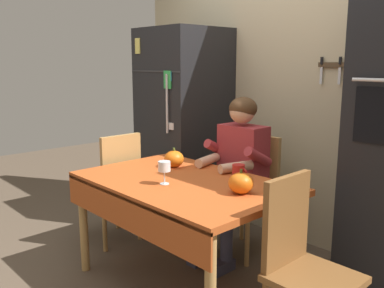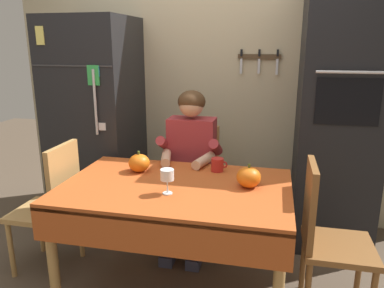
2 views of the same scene
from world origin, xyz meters
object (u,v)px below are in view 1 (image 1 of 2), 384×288
at_px(dining_table, 180,193).
at_px(pumpkin_large, 174,159).
at_px(refrigerator, 184,126).
at_px(seated_person, 237,165).
at_px(chair_left_side, 115,183).
at_px(chair_right_side, 301,259).
at_px(wine_glass, 164,167).
at_px(pumpkin_medium, 241,183).
at_px(coffee_mug, 239,171).
at_px(chair_behind_person, 252,188).

distance_m(dining_table, pumpkin_large, 0.40).
bearing_deg(refrigerator, seated_person, -17.12).
xyz_separation_m(dining_table, chair_left_side, (-0.90, 0.07, -0.14)).
bearing_deg(chair_right_side, wine_glass, -170.38).
bearing_deg(pumpkin_medium, coffee_mug, 132.94).
xyz_separation_m(refrigerator, coffee_mug, (1.16, -0.55, -0.11)).
xyz_separation_m(seated_person, pumpkin_medium, (0.48, -0.52, 0.06)).
relative_size(coffee_mug, pumpkin_large, 0.78).
relative_size(chair_left_side, pumpkin_medium, 6.29).
xyz_separation_m(seated_person, chair_right_side, (0.94, -0.58, -0.23)).
distance_m(refrigerator, coffee_mug, 1.29).
distance_m(dining_table, chair_behind_person, 0.81).
bearing_deg(chair_left_side, seated_person, 31.74).
bearing_deg(coffee_mug, wine_glass, -116.07).
relative_size(refrigerator, coffee_mug, 16.06).
distance_m(dining_table, pumpkin_medium, 0.47).
relative_size(chair_right_side, pumpkin_large, 6.46).
xyz_separation_m(chair_left_side, wine_glass, (0.89, -0.20, 0.34)).
bearing_deg(dining_table, pumpkin_medium, 10.86).
bearing_deg(chair_right_side, refrigerator, 155.22).
bearing_deg(pumpkin_large, chair_right_side, -8.40).
bearing_deg(chair_left_side, coffee_mug, 12.91).
xyz_separation_m(chair_left_side, chair_right_side, (1.80, -0.04, 0.00)).
bearing_deg(pumpkin_medium, chair_right_side, -6.91).
relative_size(refrigerator, chair_behind_person, 1.94).
bearing_deg(wine_glass, dining_table, 86.04).
xyz_separation_m(chair_behind_person, pumpkin_medium, (0.48, -0.71, 0.29)).
bearing_deg(refrigerator, wine_glass, -46.98).
bearing_deg(pumpkin_large, coffee_mug, 13.21).
height_order(chair_left_side, coffee_mug, chair_left_side).
bearing_deg(coffee_mug, seated_person, 132.97).
relative_size(seated_person, chair_left_side, 1.34).
bearing_deg(wine_glass, chair_behind_person, 92.14).
bearing_deg(pumpkin_medium, pumpkin_large, 170.68).
relative_size(seated_person, wine_glass, 8.39).
height_order(refrigerator, coffee_mug, refrigerator).
relative_size(refrigerator, chair_left_side, 1.94).
distance_m(chair_behind_person, pumpkin_large, 0.70).
xyz_separation_m(chair_right_side, pumpkin_large, (-1.21, 0.18, 0.29)).
bearing_deg(wine_glass, coffee_mug, 63.93).
distance_m(coffee_mug, pumpkin_large, 0.53).
bearing_deg(seated_person, pumpkin_large, -123.41).
relative_size(chair_right_side, wine_glass, 6.26).
bearing_deg(chair_behind_person, pumpkin_medium, -55.68).
bearing_deg(coffee_mug, pumpkin_large, -166.79).
bearing_deg(chair_behind_person, pumpkin_large, -114.09).
height_order(chair_behind_person, chair_left_side, same).
distance_m(refrigerator, chair_behind_person, 0.99).
distance_m(dining_table, chair_left_side, 0.92).
bearing_deg(pumpkin_medium, chair_left_side, -179.52).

